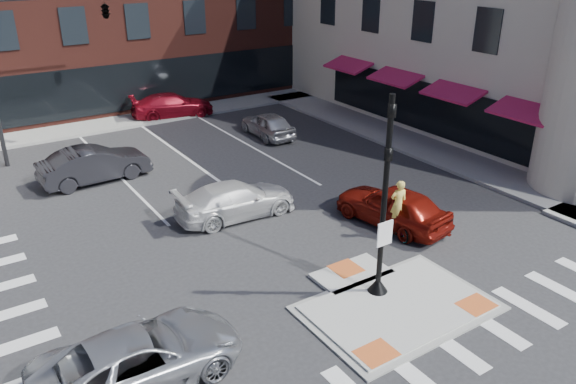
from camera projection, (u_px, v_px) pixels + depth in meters
ground at (386, 300)px, 16.51m from camera, size 120.00×120.00×0.00m
refuge_island at (392, 303)px, 16.29m from camera, size 5.40×4.65×0.13m
sidewalk_e at (410, 141)px, 29.54m from camera, size 3.00×24.00×0.15m
sidewalk_n at (181, 112)px, 34.79m from camera, size 26.00×3.00×0.15m
signal_pole at (383, 224)px, 15.85m from camera, size 0.60×0.60×5.98m
mast_arm_signal at (75, 24)px, 26.00m from camera, size 6.10×2.24×8.00m
silver_suv at (140, 357)px, 13.22m from camera, size 5.03×2.41×1.38m
red_sedan at (393, 206)px, 20.68m from camera, size 2.53×4.70×1.52m
white_pickup at (236, 200)px, 21.36m from camera, size 4.78×2.12×1.36m
bg_car_dark at (95, 164)px, 24.53m from camera, size 4.79×1.88×1.55m
bg_car_silver at (268, 124)px, 30.28m from camera, size 1.76×4.04×1.36m
bg_car_red at (172, 105)px, 33.80m from camera, size 5.14×2.77×1.41m
cyclist at (397, 218)px, 19.86m from camera, size 1.02×1.79×2.15m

